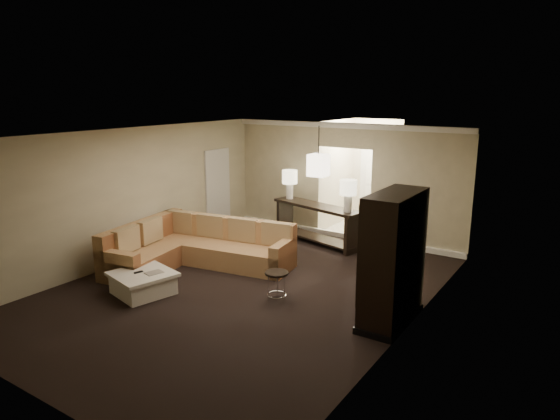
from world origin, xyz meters
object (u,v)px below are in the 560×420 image
Objects in this scene: coffee_table at (143,283)px; armoire at (392,261)px; drink_table at (277,280)px; sectional_sofa at (195,248)px; person at (382,191)px; console_table at (317,220)px.

coffee_table is 0.58× the size of armoire.
armoire is 4.07× the size of drink_table.
sectional_sofa is 2.73× the size of coffee_table.
armoire reaches higher than person.
console_table is at bearing 107.79° from drink_table.
armoire reaches higher than coffee_table.
console_table is 1.31× the size of person.
console_table is at bearing 135.07° from armoire.
armoire is (4.31, -0.23, 0.62)m from sectional_sofa.
console_table is (1.09, 4.36, 0.35)m from coffee_table.
sectional_sofa is 4.36m from armoire.
person is (1.97, 5.15, 0.57)m from sectional_sofa.
console_table is at bearing 55.28° from sectional_sofa.
person is at bearing 89.28° from console_table.
drink_table reaches higher than coffee_table.
sectional_sofa is 3.05m from console_table.
console_table reaches higher than coffee_table.
armoire is 2.06m from drink_table.
sectional_sofa is 1.73× the size of person.
person is (-0.41, 5.67, 0.58)m from drink_table.
sectional_sofa is at bearing -101.39° from console_table.
coffee_table is at bearing -153.22° from drink_table.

